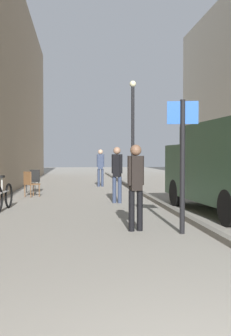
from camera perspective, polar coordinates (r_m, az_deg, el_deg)
name	(u,v)px	position (r m, az deg, el deg)	size (l,w,h in m)	color
ground_plane	(105,199)	(14.30, -1.54, -4.37)	(80.00, 80.00, 0.00)	gray
kerb_strip	(149,197)	(14.49, 4.72, -4.05)	(0.16, 40.00, 0.12)	slate
pedestrian_main_foreground	(117,171)	(13.03, 0.21, -0.38)	(0.34, 0.27, 1.80)	#2D3851
pedestrian_mid_block	(100,165)	(20.07, -2.11, 0.41)	(0.36, 0.24, 1.83)	#2D3851
pedestrian_far_crossing	(136,181)	(8.19, 2.85, -1.85)	(0.34, 0.23, 1.74)	black
delivery_van	(231,166)	(10.99, 15.87, 0.32)	(2.26, 5.36, 2.35)	#335138
street_sign_post	(182,154)	(7.98, 9.35, 1.90)	(0.59, 0.14, 2.60)	black
lamp_post	(133,128)	(17.71, 2.44, 5.62)	(0.28, 0.28, 4.76)	black
bicycle_leaning	(4,197)	(11.72, -15.36, -3.90)	(0.23, 1.77, 0.98)	black
cafe_chair_near_window	(34,179)	(17.11, -11.38, -1.56)	(0.56, 0.56, 0.94)	black
cafe_chair_by_doorway	(30,182)	(15.29, -11.88, -1.96)	(0.62, 0.62, 0.94)	brown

